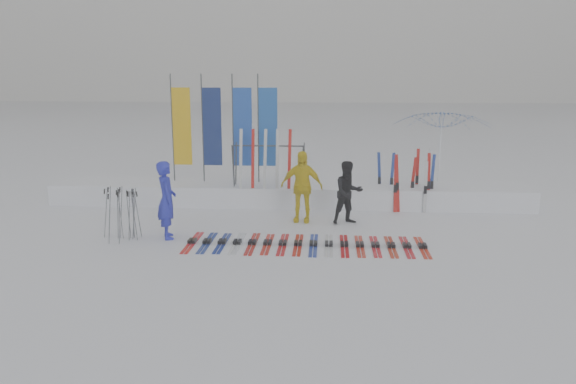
# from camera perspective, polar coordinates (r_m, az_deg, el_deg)

# --- Properties ---
(ground) EXTENTS (120.00, 120.00, 0.00)m
(ground) POSITION_cam_1_polar(r_m,az_deg,el_deg) (12.34, -1.46, -6.10)
(ground) COLOR white
(ground) RESTS_ON ground
(snow_bank) EXTENTS (14.00, 1.60, 0.60)m
(snow_bank) POSITION_cam_1_polar(r_m,az_deg,el_deg) (16.69, 0.05, -0.17)
(snow_bank) COLOR white
(snow_bank) RESTS_ON ground
(person_blue) EXTENTS (0.66, 0.79, 1.84)m
(person_blue) POSITION_cam_1_polar(r_m,az_deg,el_deg) (13.42, -12.23, -0.79)
(person_blue) COLOR #2026BA
(person_blue) RESTS_ON ground
(person_black) EXTENTS (0.97, 0.87, 1.63)m
(person_black) POSITION_cam_1_polar(r_m,az_deg,el_deg) (14.49, 6.13, -0.06)
(person_black) COLOR black
(person_black) RESTS_ON ground
(person_yellow) EXTENTS (1.14, 0.57, 1.87)m
(person_yellow) POSITION_cam_1_polar(r_m,az_deg,el_deg) (14.59, 1.39, 0.57)
(person_yellow) COLOR yellow
(person_yellow) RESTS_ON ground
(tent_canopy) EXTENTS (3.55, 3.59, 2.77)m
(tent_canopy) POSITION_cam_1_polar(r_m,az_deg,el_deg) (18.31, 15.19, 3.95)
(tent_canopy) COLOR white
(tent_canopy) RESTS_ON ground
(ski_row) EXTENTS (5.40, 1.70, 0.07)m
(ski_row) POSITION_cam_1_polar(r_m,az_deg,el_deg) (12.79, 1.77, -5.28)
(ski_row) COLOR red
(ski_row) RESTS_ON ground
(pole_cluster) EXTENTS (0.89, 0.64, 1.25)m
(pole_cluster) POSITION_cam_1_polar(r_m,az_deg,el_deg) (13.65, -16.34, -2.18)
(pole_cluster) COLOR #595B60
(pole_cluster) RESTS_ON ground
(feather_flags) EXTENTS (3.18, 0.09, 3.20)m
(feather_flags) POSITION_cam_1_polar(r_m,az_deg,el_deg) (16.85, -6.42, 6.56)
(feather_flags) COLOR #383A3F
(feather_flags) RESTS_ON ground
(ski_rack) EXTENTS (2.04, 0.80, 1.23)m
(ski_rack) POSITION_cam_1_polar(r_m,az_deg,el_deg) (16.15, -1.94, 3.31)
(ski_rack) COLOR #383A3F
(ski_rack) RESTS_ON ground
(upright_skis) EXTENTS (1.58, 1.05, 1.69)m
(upright_skis) POSITION_cam_1_polar(r_m,az_deg,el_deg) (16.45, 12.55, 1.08)
(upright_skis) COLOR navy
(upright_skis) RESTS_ON ground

